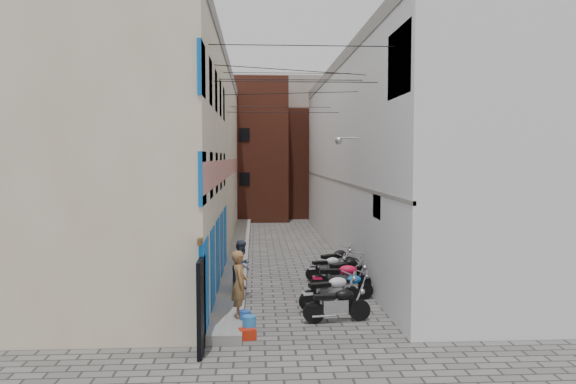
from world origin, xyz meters
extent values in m
plane|color=#504E4C|center=(0.00, 0.00, 0.00)|extent=(90.00, 90.00, 0.00)
cube|color=gray|center=(-2.05, 13.00, 0.12)|extent=(0.90, 26.00, 0.25)
cube|color=#C1AE91|center=(-5.00, 13.00, 4.25)|extent=(5.00, 26.00, 8.50)
cube|color=tan|center=(-2.54, 13.00, 4.00)|extent=(0.10, 26.00, 0.80)
cube|color=#0B58B1|center=(-2.53, 4.90, 1.30)|extent=(0.12, 10.20, 2.40)
cube|color=#0B58B1|center=(-2.55, 4.90, 5.30)|extent=(0.10, 10.20, 4.00)
cube|color=gray|center=(-5.00, 13.00, 8.75)|extent=(5.10, 26.00, 0.50)
cube|color=black|center=(-2.52, -0.40, 1.10)|extent=(0.10, 1.20, 2.20)
cube|color=silver|center=(5.00, 13.00, 4.25)|extent=(5.00, 26.00, 8.50)
cube|color=#0B58B1|center=(2.55, 1.50, 7.00)|extent=(0.10, 2.40, 1.80)
cube|color=white|center=(2.56, 4.00, 3.00)|extent=(0.08, 1.00, 0.70)
cylinder|color=#B2B2B7|center=(2.15, 7.00, 5.20)|extent=(0.80, 0.06, 0.06)
sphere|color=#B2B2B7|center=(1.75, 7.00, 5.10)|extent=(0.28, 0.28, 0.28)
cube|color=gray|center=(5.00, 13.00, 8.75)|extent=(5.10, 26.00, 0.50)
cube|color=gray|center=(2.54, 13.00, 3.40)|extent=(0.10, 26.00, 0.12)
cube|color=brown|center=(-2.00, 28.00, 5.00)|extent=(6.00, 6.00, 10.00)
cube|color=brown|center=(3.00, 30.00, 4.00)|extent=(5.00, 6.00, 8.00)
cube|color=gray|center=(0.00, 34.00, 5.50)|extent=(8.00, 5.00, 11.00)
cube|color=black|center=(0.00, 25.20, 1.20)|extent=(2.00, 0.30, 2.40)
cylinder|color=black|center=(0.00, 2.00, 7.50)|extent=(5.20, 0.02, 0.02)
cylinder|color=black|center=(0.00, 4.00, 6.80)|extent=(5.20, 0.02, 0.02)
cylinder|color=black|center=(0.00, 6.50, 7.20)|extent=(5.20, 0.02, 0.02)
cylinder|color=black|center=(0.00, 9.00, 7.80)|extent=(5.20, 0.02, 0.02)
cylinder|color=black|center=(0.00, 12.00, 6.50)|extent=(5.20, 0.02, 0.02)
cylinder|color=black|center=(0.00, 15.00, 7.00)|extent=(5.20, 0.02, 0.02)
cylinder|color=black|center=(0.00, 5.00, 7.30)|extent=(5.65, 2.07, 0.02)
cylinder|color=black|center=(0.00, 8.00, 6.90)|extent=(5.80, 1.58, 0.02)
imported|color=olive|center=(-1.70, 1.58, 1.14)|extent=(0.46, 0.67, 1.79)
imported|color=#363A51|center=(-1.70, 4.56, 1.06)|extent=(0.91, 0.98, 1.62)
cylinder|color=#2778C5|center=(-1.44, 0.70, 0.26)|extent=(0.44, 0.44, 0.52)
cylinder|color=blue|center=(-1.55, 1.38, 0.24)|extent=(0.35, 0.35, 0.47)
cube|color=#B1220C|center=(-1.48, 0.50, 0.13)|extent=(0.47, 0.39, 0.26)
camera|label=1|loc=(-1.27, -13.19, 4.52)|focal=35.00mm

